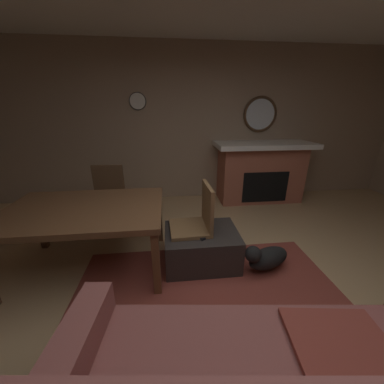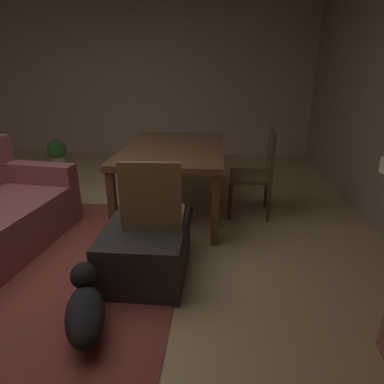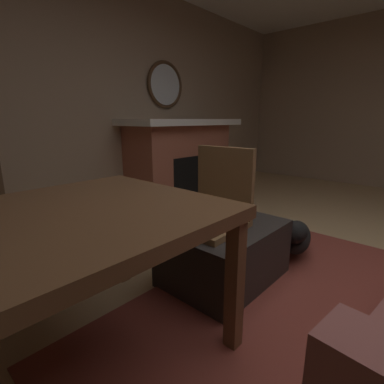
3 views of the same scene
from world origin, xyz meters
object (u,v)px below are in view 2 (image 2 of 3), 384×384
at_px(dining_table, 174,153).
at_px(dining_chair_west, 153,210).
at_px(dining_chair_south, 259,168).
at_px(small_dog, 85,308).
at_px(tv_remote, 133,221).
at_px(potted_plant, 57,152).
at_px(ottoman_coffee_table, 147,249).

relative_size(dining_table, dining_chair_west, 1.72).
bearing_deg(dining_chair_south, dining_chair_west, 142.36).
relative_size(dining_chair_west, small_dog, 1.62).
distance_m(tv_remote, potted_plant, 3.44).
bearing_deg(tv_remote, dining_chair_west, -127.25).
bearing_deg(small_dog, potted_plant, 27.68).
bearing_deg(potted_plant, dining_table, -127.22).
distance_m(ottoman_coffee_table, small_dog, 0.71).
xyz_separation_m(dining_chair_south, small_dog, (-1.89, 1.21, -0.34)).
xyz_separation_m(ottoman_coffee_table, dining_chair_west, (0.04, -0.06, 0.32)).
relative_size(dining_chair_south, small_dog, 1.62).
relative_size(ottoman_coffee_table, dining_chair_south, 0.87).
distance_m(ottoman_coffee_table, tv_remote, 0.25).
bearing_deg(dining_chair_west, dining_table, 0.19).
xyz_separation_m(ottoman_coffee_table, dining_chair_south, (1.22, -0.98, 0.32)).
relative_size(ottoman_coffee_table, potted_plant, 1.83).
distance_m(dining_table, small_dog, 1.98).
bearing_deg(tv_remote, small_dog, 136.46).
height_order(dining_chair_south, small_dog, dining_chair_south).
distance_m(ottoman_coffee_table, dining_chair_south, 1.60).
distance_m(tv_remote, dining_chair_west, 0.20).
xyz_separation_m(dining_chair_west, dining_chair_south, (1.19, -0.92, 0.00)).
height_order(ottoman_coffee_table, potted_plant, potted_plant).
xyz_separation_m(tv_remote, dining_table, (1.18, -0.16, 0.25)).
bearing_deg(ottoman_coffee_table, dining_table, -2.65).
bearing_deg(dining_chair_west, potted_plant, 37.27).
distance_m(dining_table, dining_chair_south, 0.93).
distance_m(dining_chair_west, small_dog, 0.84).
distance_m(dining_chair_west, potted_plant, 3.55).
xyz_separation_m(dining_table, small_dog, (-1.90, 0.29, -0.48)).
bearing_deg(potted_plant, small_dog, -152.32).
xyz_separation_m(ottoman_coffee_table, tv_remote, (0.05, 0.11, 0.22)).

